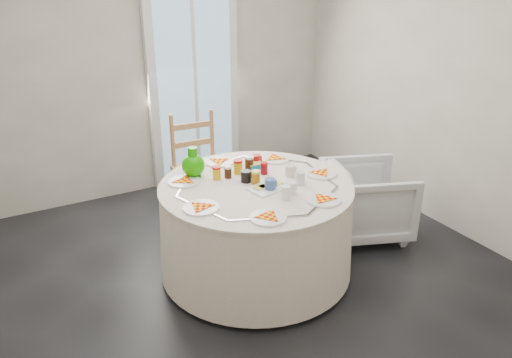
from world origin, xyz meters
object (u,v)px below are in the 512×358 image
armchair (367,194)px  table (256,229)px  wooden_chair (201,173)px  green_pitcher (193,162)px

armchair → table: bearing=113.2°
table → armchair: bearing=2.2°
wooden_chair → green_pitcher: green_pitcher is taller
table → green_pitcher: bearing=132.0°
wooden_chair → green_pitcher: 0.85m
armchair → green_pitcher: 1.61m
wooden_chair → table: bearing=-85.8°
wooden_chair → armchair: bearing=-37.0°
armchair → wooden_chair: bearing=70.2°
table → armchair: size_ratio=2.07×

